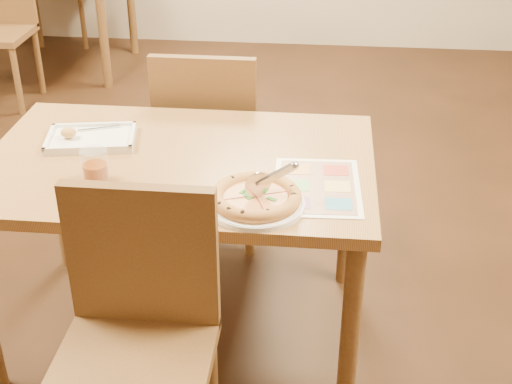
# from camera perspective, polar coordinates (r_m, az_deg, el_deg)

# --- Properties ---
(dining_table) EXTENTS (1.30, 0.85, 0.72)m
(dining_table) POSITION_cam_1_polar(r_m,az_deg,el_deg) (2.42, -6.16, 0.83)
(dining_table) COLOR #9E723F
(dining_table) RESTS_ON ground
(chair_near) EXTENTS (0.42, 0.42, 0.47)m
(chair_near) POSITION_cam_1_polar(r_m,az_deg,el_deg) (1.98, -9.48, -9.32)
(chair_near) COLOR brown
(chair_near) RESTS_ON ground
(chair_far) EXTENTS (0.42, 0.42, 0.47)m
(chair_far) POSITION_cam_1_polar(r_m,az_deg,el_deg) (2.98, -3.84, 5.22)
(chair_far) COLOR brown
(chair_far) RESTS_ON ground
(plate) EXTENTS (0.34, 0.34, 0.02)m
(plate) POSITION_cam_1_polar(r_m,az_deg,el_deg) (2.10, 0.00, -1.01)
(plate) COLOR white
(plate) RESTS_ON dining_table
(pizza) EXTENTS (0.27, 0.27, 0.04)m
(pizza) POSITION_cam_1_polar(r_m,az_deg,el_deg) (2.09, -0.02, -0.39)
(pizza) COLOR #D88A4A
(pizza) RESTS_ON plate
(pizza_cutter) EXTENTS (0.15, 0.08, 0.09)m
(pizza_cutter) POSITION_cam_1_polar(r_m,az_deg,el_deg) (2.07, 1.14, 1.10)
(pizza_cutter) COLOR silver
(pizza_cutter) RESTS_ON pizza
(appetizer_tray) EXTENTS (0.33, 0.25, 0.06)m
(appetizer_tray) POSITION_cam_1_polar(r_m,az_deg,el_deg) (2.55, -13.19, 4.13)
(appetizer_tray) COLOR white
(appetizer_tray) RESTS_ON dining_table
(glass_tumbler) EXTENTS (0.09, 0.09, 0.11)m
(glass_tumbler) POSITION_cam_1_polar(r_m,az_deg,el_deg) (2.27, -12.75, 1.92)
(glass_tumbler) COLOR #803309
(glass_tumbler) RESTS_ON dining_table
(menu) EXTENTS (0.28, 0.38, 0.00)m
(menu) POSITION_cam_1_polar(r_m,az_deg,el_deg) (2.21, 4.92, 0.45)
(menu) COLOR white
(menu) RESTS_ON dining_table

